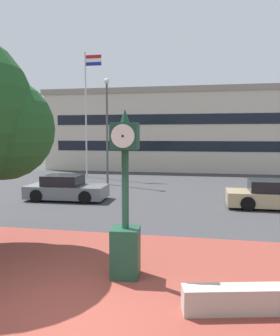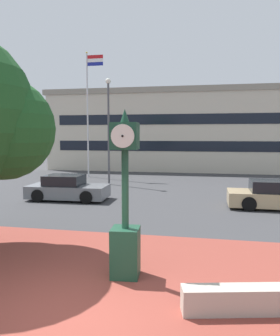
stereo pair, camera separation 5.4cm
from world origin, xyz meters
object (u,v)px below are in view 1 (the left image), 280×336
(flagpole_primary, at_px, (87,107))
(street_lamp_post, at_px, (107,121))
(car_street_near, at_px, (66,189))
(street_clock, at_px, (125,211))
(car_street_mid, at_px, (277,196))
(civic_building, at_px, (192,131))

(flagpole_primary, bearing_deg, street_lamp_post, -53.54)
(car_street_near, bearing_deg, street_lamp_post, 172.47)
(street_clock, xyz_separation_m, car_street_near, (-5.20, 8.63, -0.99))
(flagpole_primary, bearing_deg, car_street_near, -77.12)
(street_clock, bearing_deg, car_street_near, 116.49)
(car_street_mid, bearing_deg, car_street_near, -90.61)
(street_clock, distance_m, car_street_near, 10.12)
(civic_building, bearing_deg, car_street_near, -106.64)
(street_clock, distance_m, street_lamp_post, 15.23)
(civic_building, height_order, street_lamp_post, civic_building)
(car_street_mid, height_order, street_lamp_post, street_lamp_post)
(street_clock, distance_m, car_street_mid, 9.95)
(street_lamp_post, bearing_deg, street_clock, -72.00)
(car_street_mid, bearing_deg, civic_building, -166.37)
(car_street_near, bearing_deg, car_street_mid, 87.65)
(car_street_near, distance_m, street_lamp_post, 6.77)
(civic_building, distance_m, street_lamp_post, 14.19)
(street_clock, relative_size, car_street_near, 0.95)
(street_clock, xyz_separation_m, civic_building, (0.44, 27.50, 2.23))
(civic_building, bearing_deg, flagpole_primary, -128.94)
(car_street_mid, height_order, civic_building, civic_building)
(civic_building, bearing_deg, car_street_mid, -76.35)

